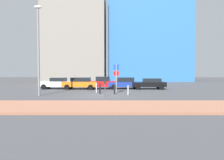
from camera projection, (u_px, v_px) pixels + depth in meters
The scene contains 16 objects.
ground_plane at pixel (100, 95), 19.07m from camera, with size 120.00×120.00×0.00m, color #424244.
sidewalk_brick at pixel (95, 106), 12.49m from camera, with size 40.00×4.28×0.14m, color #9E664C.
parked_car_white at pixel (57, 83), 25.80m from camera, with size 4.32×1.96×1.43m.
parked_car_orange at pixel (80, 83), 25.49m from camera, with size 4.43×2.33×1.47m.
parked_car_red at pixel (100, 83), 25.83m from camera, with size 4.08×2.09×1.57m.
parked_car_blue at pixel (124, 83), 25.94m from camera, with size 4.35×2.25×1.46m.
parked_car_black at pixel (148, 83), 25.60m from camera, with size 4.25×2.07×1.35m.
parking_sign_post at pixel (115, 75), 20.74m from camera, with size 0.59×0.17×2.97m.
parking_meter at pixel (104, 86), 18.10m from camera, with size 0.18×0.14×1.42m.
street_lamp at pixel (37, 44), 18.37m from camera, with size 0.70×0.36×8.18m.
traffic_bollard_near at pixel (99, 89), 20.30m from camera, with size 0.15×0.15×1.03m, color black.
traffic_bollard_mid at pixel (127, 90), 19.02m from camera, with size 0.14×0.14×0.92m, color #B7B7BC.
traffic_bollard_far at pixel (95, 88), 21.30m from camera, with size 0.13×0.13×1.05m, color #B7B7BC.
traffic_bollard_edge at pixel (114, 89), 19.80m from camera, with size 0.14×0.14×0.96m, color black.
building_colorful_midrise at pixel (146, 16), 48.71m from camera, with size 18.22×13.27×31.13m, color #3372BF.
building_under_construction at pixel (76, 39), 45.27m from camera, with size 12.68×12.09×18.93m, color gray.
Camera 1 is at (1.00, -19.00, 2.23)m, focal length 32.51 mm.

